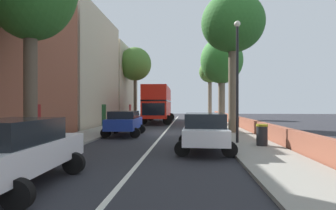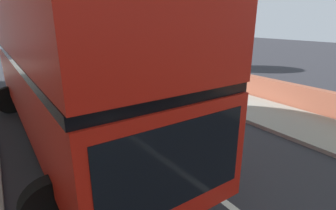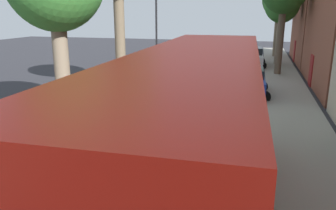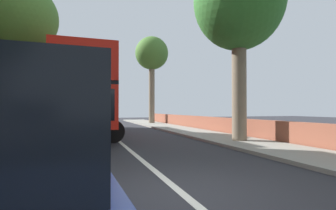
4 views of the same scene
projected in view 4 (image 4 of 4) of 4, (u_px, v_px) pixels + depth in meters
ground_plane at (185, 196)px, 4.51m from camera, size 84.00×84.00×0.00m
road_centre_line at (185, 196)px, 4.51m from camera, size 0.16×54.00×0.01m
double_decker_bus at (80, 93)px, 14.59m from camera, size 3.74×10.67×4.06m
street_tree_left_0 at (24, 19)px, 17.37m from camera, size 4.24×4.24×9.46m
street_tree_right_1 at (239, 3)px, 11.72m from camera, size 3.97×3.97×8.31m
street_tree_right_3 at (152, 55)px, 26.42m from camera, size 3.26×3.26×8.53m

